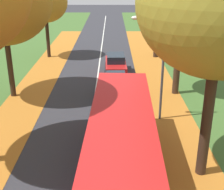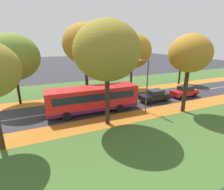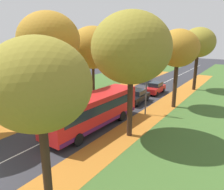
{
  "view_description": "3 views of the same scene",
  "coord_description": "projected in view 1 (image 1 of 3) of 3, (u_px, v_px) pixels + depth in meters",
  "views": [
    {
      "loc": [
        1.18,
        -0.65,
        8.19
      ],
      "look_at": [
        1.11,
        15.23,
        1.78
      ],
      "focal_mm": 50.0,
      "sensor_mm": 36.0,
      "label": 1
    },
    {
      "loc": [
        19.83,
        4.5,
        7.98
      ],
      "look_at": [
        1.0,
        12.93,
        1.59
      ],
      "focal_mm": 28.0,
      "sensor_mm": 36.0,
      "label": 2
    },
    {
      "loc": [
        13.01,
        -4.09,
        8.07
      ],
      "look_at": [
        1.43,
        13.46,
        2.29
      ],
      "focal_mm": 35.0,
      "sensor_mm": 36.0,
      "label": 3
    }
  ],
  "objects": [
    {
      "name": "bus",
      "position": [
        123.0,
        143.0,
        12.53
      ],
      "size": [
        2.93,
        10.48,
        2.98
      ],
      "color": "red",
      "rests_on": "ground"
    },
    {
      "name": "leaf_litter_left",
      "position": [
        5.0,
        134.0,
        16.67
      ],
      "size": [
        2.8,
        60.0,
        0.0
      ],
      "primitive_type": "cube",
      "color": "#B26B23",
      "rests_on": "grass_verge_left"
    },
    {
      "name": "tree_right_near",
      "position": [
        223.0,
        2.0,
        10.85
      ],
      "size": [
        6.07,
        6.07,
        9.88
      ],
      "color": "#382619",
      "rests_on": "ground"
    },
    {
      "name": "streetlamp_right",
      "position": [
        159.0,
        57.0,
        17.03
      ],
      "size": [
        1.89,
        0.28,
        6.0
      ],
      "color": "#47474C",
      "rests_on": "ground"
    },
    {
      "name": "tree_left_far",
      "position": [
        46.0,
        2.0,
        29.5
      ],
      "size": [
        4.26,
        4.26,
        7.25
      ],
      "color": "black",
      "rests_on": "ground"
    },
    {
      "name": "car_red_following",
      "position": [
        117.0,
        64.0,
        26.15
      ],
      "size": [
        1.84,
        4.23,
        1.62
      ],
      "color": "#B21919",
      "rests_on": "ground"
    },
    {
      "name": "leaf_litter_right",
      "position": [
        177.0,
        134.0,
        16.63
      ],
      "size": [
        2.8,
        60.0,
        0.0
      ],
      "primitive_type": "cube",
      "color": "#B26B23",
      "rests_on": "grass_verge_right"
    },
    {
      "name": "road_centre_line",
      "position": [
        97.0,
        93.0,
        22.22
      ],
      "size": [
        0.12,
        80.0,
        0.01
      ],
      "primitive_type": "cube",
      "color": "silver",
      "rests_on": "ground"
    },
    {
      "name": "car_black_lead",
      "position": [
        116.0,
        87.0,
        21.14
      ],
      "size": [
        1.86,
        4.24,
        1.62
      ],
      "color": "black",
      "rests_on": "ground"
    },
    {
      "name": "tree_left_mid",
      "position": [
        3.0,
        0.0,
        19.4
      ],
      "size": [
        6.32,
        6.32,
        9.3
      ],
      "color": "#382619",
      "rests_on": "ground"
    }
  ]
}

